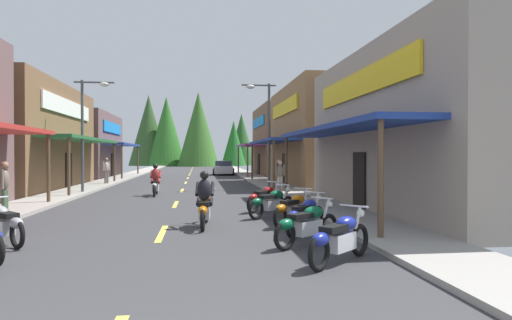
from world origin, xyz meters
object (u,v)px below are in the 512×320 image
pedestrian_strolling (279,172)px  parked_car_curbside (224,168)px  motorcycle_parked_right_4 (272,202)px  rider_cruising_trailing (155,182)px  motorcycle_parked_right_2 (306,215)px  streetlamp_right (264,121)px  motorcycle_parked_right_1 (307,224)px  pedestrian_by_shop (280,174)px  motorcycle_parked_left_2 (3,223)px  rider_cruising_lead (204,204)px  motorcycle_parked_right_0 (340,237)px  motorcycle_parked_right_5 (265,198)px  motorcycle_parked_right_3 (294,208)px  streetlamp_left (88,119)px  pedestrian_browsing (106,169)px  pedestrian_waiting (5,185)px

pedestrian_strolling → parked_car_curbside: bearing=-89.1°
motorcycle_parked_right_4 → rider_cruising_trailing: 9.14m
motorcycle_parked_right_2 → rider_cruising_trailing: (-4.79, 10.99, 0.17)m
streetlamp_right → motorcycle_parked_right_4: (-1.44, -11.23, -3.50)m
parked_car_curbside → rider_cruising_trailing: bearing=171.6°
motorcycle_parked_right_1 → pedestrian_by_shop: size_ratio=1.05×
motorcycle_parked_left_2 → rider_cruising_trailing: rider_cruising_trailing is taller
streetlamp_right → rider_cruising_lead: streetlamp_right is taller
motorcycle_parked_right_0 → pedestrian_strolling: bearing=41.0°
rider_cruising_trailing → pedestrian_strolling: 7.55m
motorcycle_parked_right_0 → parked_car_curbside: 35.67m
rider_cruising_lead → pedestrian_by_shop: bearing=-16.8°
motorcycle_parked_right_1 → pedestrian_by_shop: (1.89, 13.31, 0.50)m
motorcycle_parked_right_1 → motorcycle_parked_right_2: (0.32, 1.39, 0.00)m
pedestrian_strolling → parked_car_curbside: pedestrian_strolling is taller
streetlamp_right → motorcycle_parked_right_5: (-1.41, -9.70, -3.50)m
streetlamp_right → motorcycle_parked_left_2: streetlamp_right is taller
motorcycle_parked_right_3 → motorcycle_parked_right_2: bearing=-136.5°
streetlamp_left → pedestrian_browsing: 6.98m
pedestrian_strolling → parked_car_curbside: size_ratio=0.39×
motorcycle_parked_right_0 → motorcycle_parked_right_4: size_ratio=0.95×
streetlamp_left → pedestrian_by_shop: bearing=-3.5°
motorcycle_parked_right_5 → rider_cruising_lead: rider_cruising_lead is taller
streetlamp_left → streetlamp_right: streetlamp_right is taller
rider_cruising_lead → motorcycle_parked_right_2: bearing=-114.4°
rider_cruising_lead → motorcycle_parked_left_2: bearing=116.0°
motorcycle_parked_right_4 → parked_car_curbside: parked_car_curbside is taller
motorcycle_parked_right_3 → pedestrian_browsing: 19.61m
motorcycle_parked_right_3 → rider_cruising_lead: 2.53m
streetlamp_right → rider_cruising_lead: (-3.60, -12.83, -3.33)m
pedestrian_browsing → parked_car_curbside: bearing=-84.9°
streetlamp_left → motorcycle_parked_left_2: (1.28, -12.90, -3.33)m
motorcycle_parked_right_5 → pedestrian_by_shop: (1.92, 7.40, 0.50)m
motorcycle_parked_left_2 → motorcycle_parked_right_0: bearing=-154.0°
streetlamp_left → motorcycle_parked_right_3: (8.29, -11.16, -3.33)m
pedestrian_browsing → motorcycle_parked_right_4: bearing=154.4°
motorcycle_parked_right_0 → pedestrian_strolling: pedestrian_strolling is taller
motorcycle_parked_right_5 → motorcycle_parked_left_2: (-6.67, -4.90, 0.00)m
motorcycle_parked_right_0 → motorcycle_parked_right_3: 4.35m
streetlamp_left → pedestrian_by_shop: 10.29m
streetlamp_right → pedestrian_waiting: (-9.82, -10.34, -2.94)m
motorcycle_parked_right_2 → pedestrian_by_shop: (1.57, 11.92, 0.50)m
motorcycle_parked_right_4 → motorcycle_parked_left_2: bearing=168.9°
motorcycle_parked_right_3 → parked_car_curbside: parked_car_curbside is taller
motorcycle_parked_left_2 → pedestrian_strolling: (9.00, 14.69, 0.52)m
motorcycle_parked_right_0 → pedestrian_strolling: size_ratio=0.95×
motorcycle_parked_right_2 → motorcycle_parked_right_4: 3.02m
motorcycle_parked_right_1 → motorcycle_parked_right_2: size_ratio=1.04×
pedestrian_by_shop → parked_car_curbside: 20.83m
streetlamp_right → streetlamp_left: bearing=-169.7°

